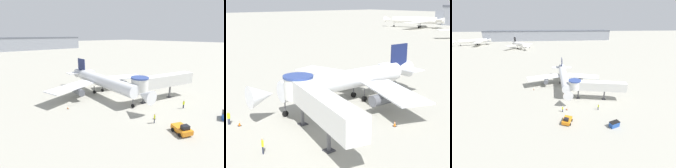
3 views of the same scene
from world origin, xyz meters
The scene contains 9 objects.
ground_plane centered at (0.00, 0.00, 0.00)m, with size 800.00×800.00×0.00m, color #9E9B8E.
main_airplane centered at (-0.02, 5.24, 3.67)m, with size 30.11×30.83×8.61m.
jet_bridge centered at (7.99, -7.07, 4.81)m, with size 18.27×6.86×6.49m.
pushback_tug_orange centered at (-1.98, -18.95, 0.75)m, with size 3.12×3.76×1.77m.
traffic_cone_near_nose centered at (-1.25, -12.93, 0.34)m, with size 0.43×0.43×0.71m.
traffic_cone_starboard_wing centered at (11.69, 3.09, 0.37)m, with size 0.46×0.46×0.76m.
traffic_cone_port_wing centered at (-11.83, 2.39, 0.30)m, with size 0.38×0.38×0.63m.
ground_crew_marshaller centered at (-2.55, -13.84, 1.05)m, with size 0.38×0.39×1.81m.
ground_crew_wing_walker centered at (7.93, -13.91, 1.05)m, with size 0.39×0.29×1.83m.
Camera 1 is at (-27.46, -31.03, 15.77)m, focal length 28.00 mm.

